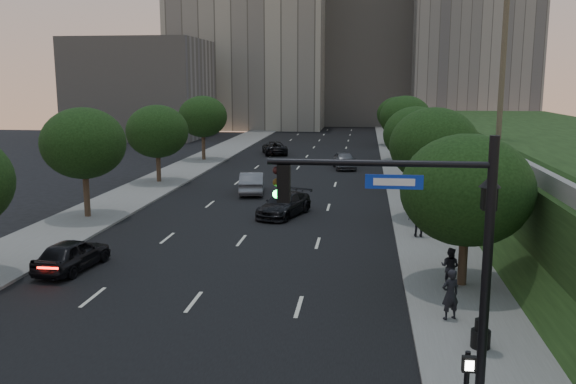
# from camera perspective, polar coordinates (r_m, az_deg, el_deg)

# --- Properties ---
(ground) EXTENTS (160.00, 160.00, 0.00)m
(ground) POSITION_cam_1_polar(r_m,az_deg,el_deg) (19.28, -13.05, -15.27)
(ground) COLOR black
(ground) RESTS_ON ground
(road_surface) EXTENTS (16.00, 140.00, 0.02)m
(road_surface) POSITION_cam_1_polar(r_m,az_deg,el_deg) (47.39, -0.51, 0.39)
(road_surface) COLOR black
(road_surface) RESTS_ON ground
(sidewalk_right) EXTENTS (4.50, 140.00, 0.15)m
(sidewalk_right) POSITION_cam_1_polar(r_m,az_deg,el_deg) (47.13, 11.93, 0.19)
(sidewalk_right) COLOR slate
(sidewalk_right) RESTS_ON ground
(sidewalk_left) EXTENTS (4.50, 140.00, 0.15)m
(sidewalk_left) POSITION_cam_1_polar(r_m,az_deg,el_deg) (49.79, -12.29, 0.72)
(sidewalk_left) COLOR slate
(sidewalk_left) RESTS_ON ground
(parapet_wall) EXTENTS (0.35, 90.00, 0.70)m
(parapet_wall) POSITION_cam_1_polar(r_m,az_deg,el_deg) (44.99, 16.48, 5.01)
(parapet_wall) COLOR slate
(parapet_wall) RESTS_ON embankment
(office_block_left) EXTENTS (26.00, 20.00, 32.00)m
(office_block_left) POSITION_cam_1_polar(r_m,az_deg,el_deg) (110.39, -3.49, 14.44)
(office_block_left) COLOR gray
(office_block_left) RESTS_ON ground
(office_block_mid) EXTENTS (22.00, 18.00, 26.00)m
(office_block_mid) POSITION_cam_1_polar(r_m,az_deg,el_deg) (118.33, 7.26, 12.65)
(office_block_mid) COLOR gray
(office_block_mid) RESTS_ON ground
(office_block_right) EXTENTS (20.00, 22.00, 36.00)m
(office_block_right) POSITION_cam_1_polar(r_m,az_deg,el_deg) (114.04, 16.71, 14.91)
(office_block_right) COLOR gray
(office_block_right) RESTS_ON ground
(office_block_filler) EXTENTS (18.00, 16.00, 14.00)m
(office_block_filler) POSITION_cam_1_polar(r_m,az_deg,el_deg) (92.09, -13.48, 9.36)
(office_block_filler) COLOR gray
(office_block_filler) RESTS_ON ground
(tree_right_a) EXTENTS (5.20, 5.20, 6.24)m
(tree_right_a) POSITION_cam_1_polar(r_m,az_deg,el_deg) (24.93, 16.37, 0.18)
(tree_right_a) COLOR #38281C
(tree_right_a) RESTS_ON ground
(tree_right_b) EXTENTS (5.20, 5.20, 6.74)m
(tree_right_b) POSITION_cam_1_polar(r_m,az_deg,el_deg) (36.65, 13.50, 4.26)
(tree_right_b) COLOR #38281C
(tree_right_b) RESTS_ON ground
(tree_right_c) EXTENTS (5.20, 5.20, 6.24)m
(tree_right_c) POSITION_cam_1_polar(r_m,az_deg,el_deg) (49.58, 11.89, 5.29)
(tree_right_c) COLOR #38281C
(tree_right_c) RESTS_ON ground
(tree_right_d) EXTENTS (5.20, 5.20, 6.74)m
(tree_right_d) POSITION_cam_1_polar(r_m,az_deg,el_deg) (63.48, 10.91, 6.86)
(tree_right_d) COLOR #38281C
(tree_right_d) RESTS_ON ground
(tree_right_e) EXTENTS (5.20, 5.20, 6.24)m
(tree_right_e) POSITION_cam_1_polar(r_m,az_deg,el_deg) (78.46, 10.22, 7.17)
(tree_right_e) COLOR #38281C
(tree_right_e) RESTS_ON ground
(tree_left_b) EXTENTS (5.00, 5.00, 6.71)m
(tree_left_b) POSITION_cam_1_polar(r_m,az_deg,el_deg) (38.23, -18.59, 4.34)
(tree_left_b) COLOR #38281C
(tree_left_b) RESTS_ON ground
(tree_left_c) EXTENTS (5.00, 5.00, 6.34)m
(tree_left_c) POSITION_cam_1_polar(r_m,az_deg,el_deg) (50.23, -12.14, 5.56)
(tree_left_c) COLOR #38281C
(tree_left_c) RESTS_ON ground
(tree_left_d) EXTENTS (5.00, 5.00, 6.71)m
(tree_left_d) POSITION_cam_1_polar(r_m,az_deg,el_deg) (63.55, -7.98, 7.00)
(tree_left_d) COLOR #38281C
(tree_left_d) RESTS_ON ground
(traffic_signal_mast) EXTENTS (5.68, 0.56, 7.00)m
(traffic_signal_mast) POSITION_cam_1_polar(r_m,az_deg,el_deg) (15.58, 14.12, -7.09)
(traffic_signal_mast) COLOR black
(traffic_signal_mast) RESTS_ON ground
(street_lamp) EXTENTS (0.64, 0.64, 5.62)m
(street_lamp) POSITION_cam_1_polar(r_m,az_deg,el_deg) (19.44, 17.93, -6.96)
(street_lamp) COLOR black
(street_lamp) RESTS_ON ground
(sedan_near_left) EXTENTS (2.18, 4.38, 1.44)m
(sedan_near_left) POSITION_cam_1_polar(r_m,az_deg,el_deg) (28.57, -19.55, -5.52)
(sedan_near_left) COLOR black
(sedan_near_left) RESTS_ON ground
(sedan_mid_left) EXTENTS (2.40, 5.10, 1.62)m
(sedan_mid_left) POSITION_cam_1_polar(r_m,az_deg,el_deg) (45.07, -3.39, 0.88)
(sedan_mid_left) COLOR slate
(sedan_mid_left) RESTS_ON ground
(sedan_far_left) EXTENTS (3.72, 5.79, 1.48)m
(sedan_far_left) POSITION_cam_1_polar(r_m,az_deg,el_deg) (68.84, -1.26, 4.15)
(sedan_far_left) COLOR black
(sedan_far_left) RESTS_ON ground
(sedan_near_right) EXTENTS (3.43, 5.28, 1.42)m
(sedan_near_right) POSITION_cam_1_polar(r_m,az_deg,el_deg) (37.53, -0.36, -1.19)
(sedan_near_right) COLOR black
(sedan_near_right) RESTS_ON ground
(sedan_far_right) EXTENTS (2.60, 5.02, 1.63)m
(sedan_far_right) POSITION_cam_1_polar(r_m,az_deg,el_deg) (57.87, 5.29, 2.99)
(sedan_far_right) COLOR #4D4F55
(sedan_far_right) RESTS_ON ground
(pedestrian_a) EXTENTS (0.77, 0.66, 1.78)m
(pedestrian_a) POSITION_cam_1_polar(r_m,az_deg,el_deg) (21.89, 14.94, -9.24)
(pedestrian_a) COLOR black
(pedestrian_a) RESTS_ON sidewalk_right
(pedestrian_b) EXTENTS (0.95, 0.89, 1.56)m
(pedestrian_b) POSITION_cam_1_polar(r_m,az_deg,el_deg) (25.36, 14.92, -6.76)
(pedestrian_b) COLOR black
(pedestrian_b) RESTS_ON sidewalk_right
(pedestrian_c) EXTENTS (1.14, 0.49, 1.93)m
(pedestrian_c) POSITION_cam_1_polar(r_m,az_deg,el_deg) (32.65, 12.19, -2.48)
(pedestrian_c) COLOR black
(pedestrian_c) RESTS_ON sidewalk_right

